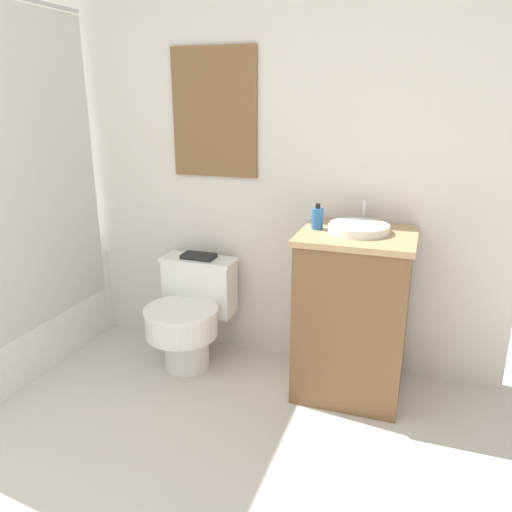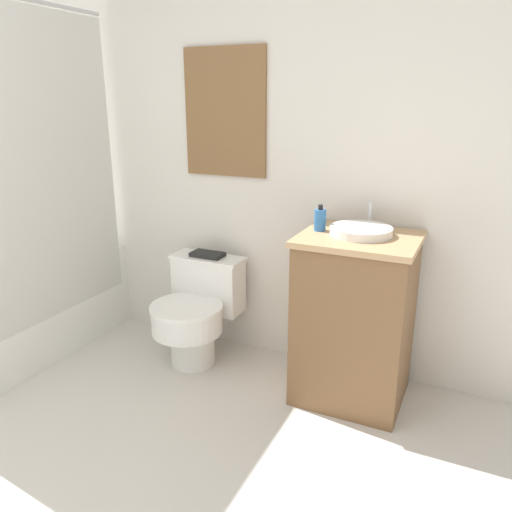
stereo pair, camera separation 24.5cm
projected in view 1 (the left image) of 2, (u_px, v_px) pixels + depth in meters
The scene contains 6 objects.
wall_back at pixel (201, 143), 2.89m from camera, with size 3.51×0.07×2.50m.
toilet at pixel (190, 313), 2.88m from camera, with size 0.44×0.55×0.61m.
vanity at pixel (353, 314), 2.57m from camera, with size 0.56×0.50×0.87m.
sink at pixel (359, 228), 2.45m from camera, with size 0.30×0.34×0.13m.
soap_bottle at pixel (317, 218), 2.50m from camera, with size 0.06×0.06×0.13m.
book_on_tank at pixel (199, 256), 2.92m from camera, with size 0.19×0.11×0.02m.
Camera 1 is at (1.27, -0.29, 1.50)m, focal length 35.00 mm.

